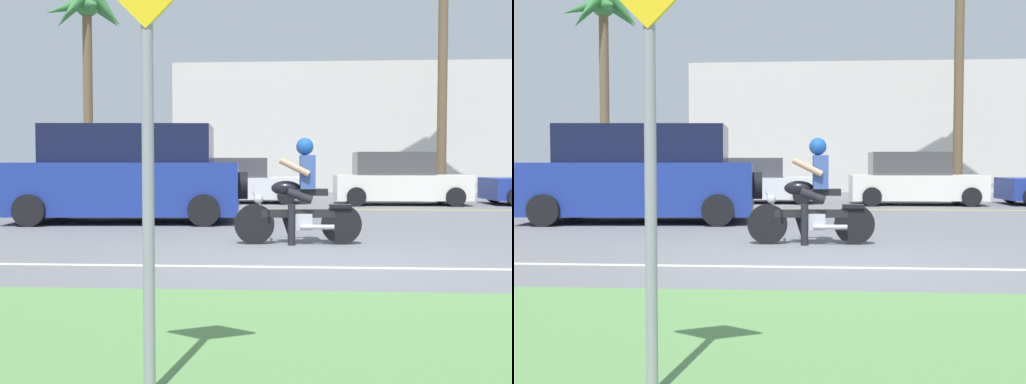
{
  "view_description": "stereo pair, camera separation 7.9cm",
  "coord_description": "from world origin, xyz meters",
  "views": [
    {
      "loc": [
        -0.26,
        -7.88,
        1.23
      ],
      "look_at": [
        -1.05,
        3.86,
        0.7
      ],
      "focal_mm": 43.53,
      "sensor_mm": 36.0,
      "label": 1
    },
    {
      "loc": [
        -0.18,
        -7.88,
        1.23
      ],
      "look_at": [
        -1.05,
        3.86,
        0.7
      ],
      "focal_mm": 43.53,
      "sensor_mm": 36.0,
      "label": 2
    }
  ],
  "objects": [
    {
      "name": "lane_line_near",
      "position": [
        0.0,
        -0.54,
        0.0
      ],
      "size": [
        50.4,
        0.12,
        0.01
      ],
      "primitive_type": "cube",
      "color": "silver",
      "rests_on": "ground"
    },
    {
      "name": "grass_median",
      "position": [
        0.0,
        -4.1,
        0.03
      ],
      "size": [
        56.0,
        3.8,
        0.06
      ],
      "primitive_type": "cube",
      "color": "#5B8C4C",
      "rests_on": "ground"
    },
    {
      "name": "palm_tree_0",
      "position": [
        -8.58,
        16.32,
        6.77
      ],
      "size": [
        3.16,
        3.28,
        8.17
      ],
      "color": "brown",
      "rests_on": "ground"
    },
    {
      "name": "ground",
      "position": [
        0.0,
        3.0,
        -0.02
      ],
      "size": [
        56.0,
        30.0,
        0.04
      ],
      "primitive_type": "cube",
      "color": "slate"
    },
    {
      "name": "parked_car_0",
      "position": [
        -6.95,
        11.2,
        0.78
      ],
      "size": [
        3.8,
        1.98,
        1.69
      ],
      "color": "silver",
      "rests_on": "ground"
    },
    {
      "name": "parked_car_1",
      "position": [
        -2.33,
        11.66,
        0.67
      ],
      "size": [
        4.54,
        2.27,
        1.42
      ],
      "color": "silver",
      "rests_on": "ground"
    },
    {
      "name": "motorcyclist",
      "position": [
        -0.23,
        1.61,
        0.69
      ],
      "size": [
        1.95,
        0.64,
        1.63
      ],
      "color": "black",
      "rests_on": "ground"
    },
    {
      "name": "lane_line_far",
      "position": [
        0.0,
        8.9,
        0.0
      ],
      "size": [
        50.4,
        0.12,
        0.01
      ],
      "primitive_type": "cube",
      "color": "yellow",
      "rests_on": "ground"
    },
    {
      "name": "street_sign",
      "position": [
        -1.0,
        -4.86,
        1.53
      ],
      "size": [
        0.62,
        0.06,
        2.51
      ],
      "color": "gray",
      "rests_on": "ground"
    },
    {
      "name": "suv_nearby",
      "position": [
        -3.85,
        5.05,
        0.99
      ],
      "size": [
        5.05,
        2.51,
        2.04
      ],
      "color": "navy",
      "rests_on": "ground"
    },
    {
      "name": "parked_car_2",
      "position": [
        2.78,
        11.12,
        0.74
      ],
      "size": [
        3.98,
        1.97,
        1.59
      ],
      "color": "white",
      "rests_on": "ground"
    },
    {
      "name": "building_far",
      "position": [
        2.52,
        21.0,
        2.82
      ],
      "size": [
        16.49,
        4.0,
        5.64
      ],
      "primitive_type": "cube",
      "color": "beige",
      "rests_on": "ground"
    }
  ]
}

